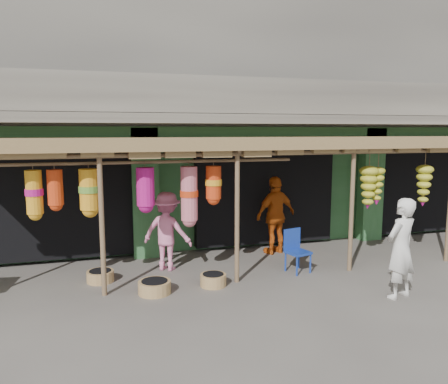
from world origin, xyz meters
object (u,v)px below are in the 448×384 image
object	(u,v)px
blue_chair	(296,248)
person_front	(401,248)
person_vendor	(276,215)
person_shopper	(167,231)

from	to	relation	value
blue_chair	person_front	xyz separation A→B (m)	(1.12, -1.85, 0.39)
person_front	person_vendor	size ratio (longest dim) A/B	0.96
blue_chair	person_shopper	world-z (taller)	person_shopper
person_front	person_shopper	bearing A→B (deg)	-54.69
person_shopper	person_front	bearing A→B (deg)	175.87
blue_chair	person_front	bearing A→B (deg)	-73.95
person_vendor	person_shopper	size ratio (longest dim) A/B	1.12
person_front	blue_chair	bearing A→B (deg)	-76.93
blue_chair	person_shopper	xyz separation A→B (m)	(-2.56, 0.87, 0.33)
blue_chair	person_vendor	world-z (taller)	person_vendor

